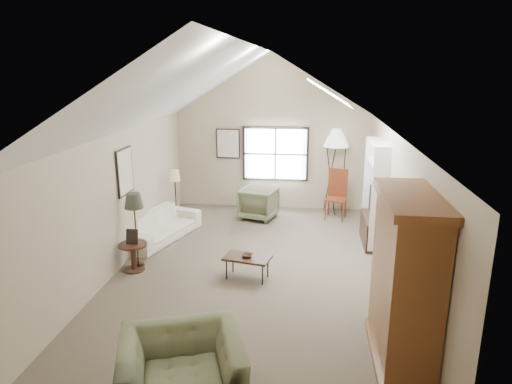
# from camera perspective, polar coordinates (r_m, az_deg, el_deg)

# --- Properties ---
(room_shell) EXTENTS (5.01, 8.01, 4.00)m
(room_shell) POSITION_cam_1_polar(r_m,az_deg,el_deg) (7.78, -0.34, 12.14)
(room_shell) COLOR brown
(room_shell) RESTS_ON ground
(window) EXTENTS (1.72, 0.08, 1.42)m
(window) POSITION_cam_1_polar(r_m,az_deg,el_deg) (11.91, 2.45, 4.76)
(window) COLOR black
(window) RESTS_ON room_shell
(skylight) EXTENTS (0.80, 1.20, 0.52)m
(skylight) POSITION_cam_1_polar(r_m,az_deg,el_deg) (8.63, 9.20, 12.35)
(skylight) COLOR white
(skylight) RESTS_ON room_shell
(wall_art) EXTENTS (1.97, 3.71, 0.88)m
(wall_art) POSITION_cam_1_polar(r_m,az_deg,el_deg) (10.24, -9.54, 4.38)
(wall_art) COLOR black
(wall_art) RESTS_ON room_shell
(armoire) EXTENTS (0.60, 1.50, 2.20)m
(armoire) POSITION_cam_1_polar(r_m,az_deg,el_deg) (6.03, 18.14, -10.49)
(armoire) COLOR brown
(armoire) RESTS_ON ground
(tv_alcove) EXTENTS (0.32, 1.30, 2.10)m
(tv_alcove) POSITION_cam_1_polar(r_m,az_deg,el_deg) (9.75, 14.63, 0.03)
(tv_alcove) COLOR white
(tv_alcove) RESTS_ON ground
(media_console) EXTENTS (0.34, 1.18, 0.60)m
(media_console) POSITION_cam_1_polar(r_m,az_deg,el_deg) (10.00, 14.19, -4.67)
(media_console) COLOR #382316
(media_console) RESTS_ON ground
(tv_panel) EXTENTS (0.05, 0.90, 0.55)m
(tv_panel) POSITION_cam_1_polar(r_m,az_deg,el_deg) (9.81, 14.42, -1.26)
(tv_panel) COLOR black
(tv_panel) RESTS_ON media_console
(sofa) EXTENTS (1.40, 2.24, 0.61)m
(sofa) POSITION_cam_1_polar(r_m,az_deg,el_deg) (10.16, -11.82, -4.15)
(sofa) COLOR white
(sofa) RESTS_ON ground
(armchair_near) EXTENTS (1.60, 1.49, 0.85)m
(armchair_near) POSITION_cam_1_polar(r_m,az_deg,el_deg) (5.39, -9.18, -21.66)
(armchair_near) COLOR #686F4E
(armchair_near) RESTS_ON ground
(armchair_far) EXTENTS (1.01, 1.03, 0.77)m
(armchair_far) POSITION_cam_1_polar(r_m,az_deg,el_deg) (11.28, 0.34, -1.41)
(armchair_far) COLOR #656B4B
(armchair_far) RESTS_ON ground
(coffee_table) EXTENTS (0.88, 0.61, 0.41)m
(coffee_table) POSITION_cam_1_polar(r_m,az_deg,el_deg) (8.21, -1.11, -9.42)
(coffee_table) COLOR #382617
(coffee_table) RESTS_ON ground
(bowl) EXTENTS (0.23, 0.23, 0.05)m
(bowl) POSITION_cam_1_polar(r_m,az_deg,el_deg) (8.11, -1.11, -7.95)
(bowl) COLOR #3A2918
(bowl) RESTS_ON coffee_table
(side_table) EXTENTS (0.65, 0.65, 0.52)m
(side_table) POSITION_cam_1_polar(r_m,az_deg,el_deg) (8.78, -15.05, -7.86)
(side_table) COLOR #3C2518
(side_table) RESTS_ON ground
(side_chair) EXTENTS (0.57, 0.57, 1.23)m
(side_chair) POSITION_cam_1_polar(r_m,az_deg,el_deg) (11.34, 9.97, -0.35)
(side_chair) COLOR brown
(side_chair) RESTS_ON ground
(tripod_lamp) EXTENTS (0.71, 0.71, 2.21)m
(tripod_lamp) POSITION_cam_1_polar(r_m,az_deg,el_deg) (11.72, 9.86, 2.63)
(tripod_lamp) COLOR white
(tripod_lamp) RESTS_ON ground
(dark_lamp) EXTENTS (0.44, 0.44, 1.46)m
(dark_lamp) POSITION_cam_1_polar(r_m,az_deg,el_deg) (8.79, -14.79, -4.56)
(dark_lamp) COLOR #272C1F
(dark_lamp) RESTS_ON ground
(tan_lamp) EXTENTS (0.33, 0.33, 1.31)m
(tan_lamp) POSITION_cam_1_polar(r_m,az_deg,el_deg) (11.15, -10.01, -0.42)
(tan_lamp) COLOR tan
(tan_lamp) RESTS_ON ground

